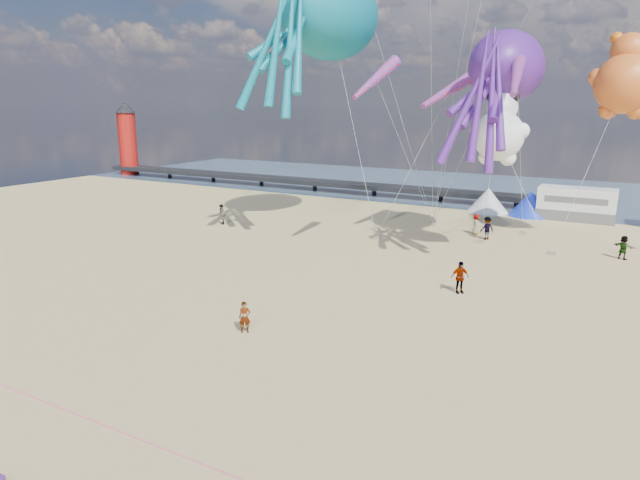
{
  "coord_description": "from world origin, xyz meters",
  "views": [
    {
      "loc": [
        10.81,
        -16.38,
        10.64
      ],
      "look_at": [
        -1.82,
        6.0,
        4.38
      ],
      "focal_mm": 32.0,
      "sensor_mm": 36.0,
      "label": 1
    }
  ],
  "objects_px": {
    "beachgoer_6": "(476,224)",
    "kite_octopus_teal": "(330,15)",
    "sandbag_e": "(433,224)",
    "windsock_right": "(376,79)",
    "tent_white": "(488,200)",
    "sandbag_b": "(481,242)",
    "kite_octopus_purple": "(506,67)",
    "sandbag_c": "(552,253)",
    "beachgoer_4": "(623,247)",
    "beachgoer_2": "(487,228)",
    "beachgoer_3": "(460,277)",
    "sandbag_d": "(523,233)",
    "tent_blue": "(530,204)",
    "windsock_mid": "(517,72)",
    "beachgoer_1": "(221,214)",
    "windsock_left": "(450,90)",
    "kite_teddy_orange": "(625,84)",
    "standing_person": "(245,317)",
    "sandbag_a": "(376,238)",
    "lighthouse": "(128,144)",
    "motorhome_0": "(576,204)",
    "kite_panda": "(499,136)"
  },
  "relations": [
    {
      "from": "lighthouse",
      "to": "standing_person",
      "type": "bearing_deg",
      "value": -38.05
    },
    {
      "from": "beachgoer_4",
      "to": "standing_person",
      "type": "bearing_deg",
      "value": 85.63
    },
    {
      "from": "kite_octopus_teal",
      "to": "tent_white",
      "type": "bearing_deg",
      "value": 67.36
    },
    {
      "from": "beachgoer_1",
      "to": "windsock_right",
      "type": "relative_size",
      "value": 0.36
    },
    {
      "from": "beachgoer_3",
      "to": "windsock_mid",
      "type": "bearing_deg",
      "value": 40.43
    },
    {
      "from": "tent_blue",
      "to": "sandbag_c",
      "type": "height_order",
      "value": "tent_blue"
    },
    {
      "from": "sandbag_a",
      "to": "windsock_left",
      "type": "xyz_separation_m",
      "value": [
        4.59,
        2.5,
        11.38
      ]
    },
    {
      "from": "tent_blue",
      "to": "beachgoer_1",
      "type": "bearing_deg",
      "value": -142.99
    },
    {
      "from": "sandbag_d",
      "to": "sandbag_e",
      "type": "bearing_deg",
      "value": -178.51
    },
    {
      "from": "tent_blue",
      "to": "sandbag_e",
      "type": "relative_size",
      "value": 8.0
    },
    {
      "from": "kite_teddy_orange",
      "to": "windsock_mid",
      "type": "xyz_separation_m",
      "value": [
        -5.7,
        -8.4,
        0.56
      ]
    },
    {
      "from": "motorhome_0",
      "to": "beachgoer_6",
      "type": "height_order",
      "value": "motorhome_0"
    },
    {
      "from": "beachgoer_4",
      "to": "kite_octopus_purple",
      "type": "distance_m",
      "value": 14.85
    },
    {
      "from": "sandbag_b",
      "to": "tent_blue",
      "type": "bearing_deg",
      "value": 84.05
    },
    {
      "from": "motorhome_0",
      "to": "beachgoer_4",
      "type": "distance_m",
      "value": 13.65
    },
    {
      "from": "tent_white",
      "to": "sandbag_b",
      "type": "xyz_separation_m",
      "value": [
        2.64,
        -13.08,
        -1.09
      ]
    },
    {
      "from": "sandbag_b",
      "to": "lighthouse",
      "type": "bearing_deg",
      "value": 163.22
    },
    {
      "from": "beachgoer_2",
      "to": "kite_teddy_orange",
      "type": "distance_m",
      "value": 13.87
    },
    {
      "from": "sandbag_d",
      "to": "windsock_right",
      "type": "distance_m",
      "value": 19.29
    },
    {
      "from": "tent_white",
      "to": "tent_blue",
      "type": "distance_m",
      "value": 4.0
    },
    {
      "from": "sandbag_d",
      "to": "windsock_left",
      "type": "bearing_deg",
      "value": -135.79
    },
    {
      "from": "kite_panda",
      "to": "kite_octopus_purple",
      "type": "bearing_deg",
      "value": 88.49
    },
    {
      "from": "tent_blue",
      "to": "windsock_left",
      "type": "xyz_separation_m",
      "value": [
        -4.26,
        -13.46,
        10.29
      ]
    },
    {
      "from": "kite_teddy_orange",
      "to": "windsock_mid",
      "type": "distance_m",
      "value": 10.17
    },
    {
      "from": "beachgoer_1",
      "to": "windsock_mid",
      "type": "xyz_separation_m",
      "value": [
        24.63,
        -1.07,
        11.5
      ]
    },
    {
      "from": "standing_person",
      "to": "kite_teddy_orange",
      "type": "distance_m",
      "value": 31.48
    },
    {
      "from": "sandbag_c",
      "to": "sandbag_b",
      "type": "bearing_deg",
      "value": 169.28
    },
    {
      "from": "kite_teddy_orange",
      "to": "windsock_right",
      "type": "distance_m",
      "value": 17.94
    },
    {
      "from": "beachgoer_4",
      "to": "sandbag_d",
      "type": "height_order",
      "value": "beachgoer_4"
    },
    {
      "from": "kite_octopus_purple",
      "to": "beachgoer_1",
      "type": "bearing_deg",
      "value": -165.25
    },
    {
      "from": "lighthouse",
      "to": "kite_octopus_purple",
      "type": "bearing_deg",
      "value": -17.51
    },
    {
      "from": "beachgoer_6",
      "to": "kite_octopus_teal",
      "type": "relative_size",
      "value": 0.12
    },
    {
      "from": "kite_teddy_orange",
      "to": "tent_blue",
      "type": "bearing_deg",
      "value": 119.14
    },
    {
      "from": "lighthouse",
      "to": "tent_blue",
      "type": "distance_m",
      "value": 58.23
    },
    {
      "from": "sandbag_c",
      "to": "kite_panda",
      "type": "xyz_separation_m",
      "value": [
        -3.61,
        -3.13,
        8.32
      ]
    },
    {
      "from": "sandbag_e",
      "to": "windsock_right",
      "type": "height_order",
      "value": "windsock_right"
    },
    {
      "from": "lighthouse",
      "to": "tent_white",
      "type": "relative_size",
      "value": 2.25
    },
    {
      "from": "tent_blue",
      "to": "sandbag_d",
      "type": "distance_m",
      "value": 8.53
    },
    {
      "from": "tent_white",
      "to": "beachgoer_4",
      "type": "height_order",
      "value": "tent_white"
    },
    {
      "from": "standing_person",
      "to": "sandbag_e",
      "type": "bearing_deg",
      "value": 53.68
    },
    {
      "from": "kite_octopus_purple",
      "to": "sandbag_d",
      "type": "bearing_deg",
      "value": 86.37
    },
    {
      "from": "sandbag_d",
      "to": "kite_octopus_teal",
      "type": "relative_size",
      "value": 0.04
    },
    {
      "from": "sandbag_b",
      "to": "kite_octopus_purple",
      "type": "distance_m",
      "value": 12.93
    },
    {
      "from": "beachgoer_1",
      "to": "sandbag_a",
      "type": "distance_m",
      "value": 14.44
    },
    {
      "from": "tent_white",
      "to": "beachgoer_2",
      "type": "distance_m",
      "value": 12.0
    },
    {
      "from": "tent_white",
      "to": "beachgoer_6",
      "type": "xyz_separation_m",
      "value": [
        1.53,
        -10.3,
        -0.35
      ]
    },
    {
      "from": "sandbag_c",
      "to": "kite_octopus_purple",
      "type": "bearing_deg",
      "value": -177.57
    },
    {
      "from": "tent_blue",
      "to": "windsock_left",
      "type": "distance_m",
      "value": 17.47
    },
    {
      "from": "beachgoer_3",
      "to": "tent_white",
      "type": "bearing_deg",
      "value": 57.81
    },
    {
      "from": "sandbag_a",
      "to": "windsock_left",
      "type": "bearing_deg",
      "value": 28.58
    }
  ]
}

